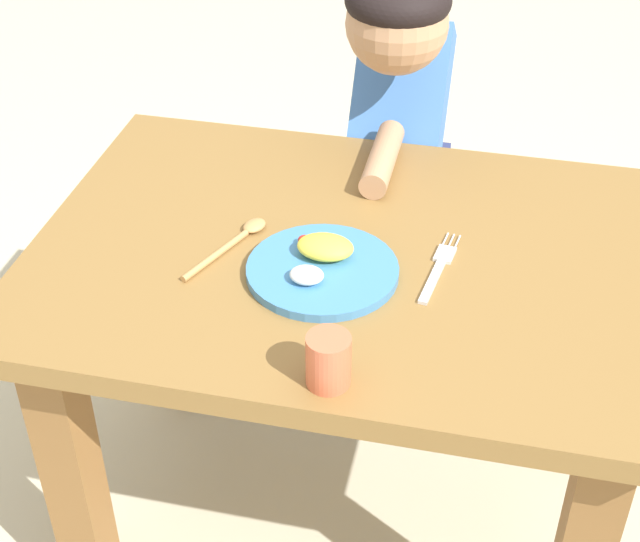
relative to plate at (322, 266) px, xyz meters
name	(u,v)px	position (x,y,z in m)	size (l,w,h in m)	color
ground_plane	(344,510)	(0.03, 0.07, -0.68)	(8.00, 8.00, 0.00)	beige
dining_table	(349,310)	(0.03, 0.07, -0.14)	(1.05, 0.75, 0.66)	olive
plate	(322,266)	(0.00, 0.00, 0.00)	(0.24, 0.24, 0.05)	#4080BA
fork	(439,268)	(0.18, 0.05, -0.01)	(0.05, 0.20, 0.01)	silver
spoon	(237,239)	(-0.16, 0.05, -0.01)	(0.10, 0.20, 0.01)	tan
drinking_cup	(328,360)	(0.06, -0.24, 0.03)	(0.06, 0.06, 0.08)	#DC6745
person	(398,154)	(0.04, 0.55, -0.10)	(0.20, 0.48, 1.00)	navy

